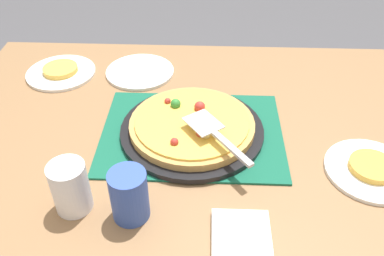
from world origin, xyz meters
name	(u,v)px	position (x,y,z in m)	size (l,w,h in m)	color
dining_table	(192,163)	(0.00, 0.00, 0.64)	(1.40, 1.00, 0.75)	olive
placemat	(192,133)	(0.00, 0.00, 0.75)	(0.48, 0.36, 0.01)	#145B42
pizza_pan	(192,130)	(0.00, 0.00, 0.76)	(0.38, 0.38, 0.01)	black
pizza	(192,124)	(0.00, 0.00, 0.78)	(0.33, 0.33, 0.05)	tan
plate_near_left	(371,170)	(0.44, -0.12, 0.76)	(0.22, 0.22, 0.01)	white
plate_far_right	(61,73)	(-0.44, 0.29, 0.76)	(0.22, 0.22, 0.01)	white
plate_side	(140,72)	(-0.18, 0.30, 0.76)	(0.22, 0.22, 0.01)	white
served_slice_left	(372,166)	(0.44, -0.12, 0.77)	(0.11, 0.11, 0.02)	gold
served_slice_right	(60,69)	(-0.44, 0.29, 0.77)	(0.11, 0.11, 0.02)	#EAB747
cup_near	(129,195)	(-0.12, -0.28, 0.81)	(0.08, 0.08, 0.12)	#3351AD
cup_far	(70,187)	(-0.25, -0.26, 0.81)	(0.08, 0.08, 0.12)	white
pizza_server	(215,133)	(0.06, -0.08, 0.82)	(0.17, 0.21, 0.01)	silver
napkin_stack	(241,235)	(0.11, -0.33, 0.76)	(0.12, 0.12, 0.02)	white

